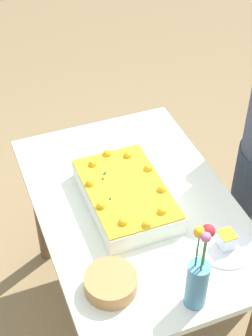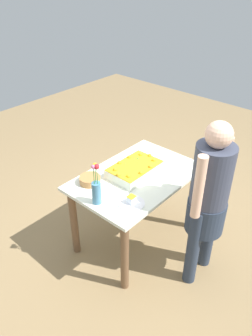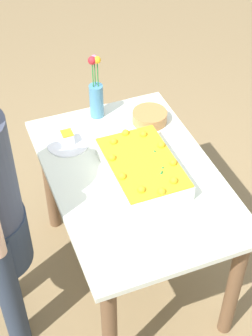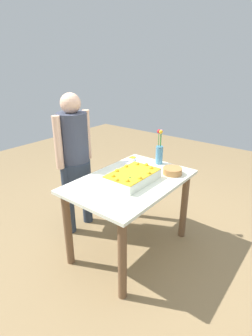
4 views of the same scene
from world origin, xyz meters
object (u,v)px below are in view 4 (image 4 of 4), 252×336
Objects in this scene: cake_knife at (86,192)px; flower_vase at (159,152)px; sheet_cake at (133,177)px; person_standing at (75,156)px; fruit_bowl at (172,171)px; serving_plate_with_slice at (133,162)px.

flower_vase is at bearing -15.36° from cake_knife.
person_standing is (-0.04, 0.73, 0.04)m from sheet_cake.
sheet_cake is 0.32× the size of person_standing.
sheet_cake is 0.44m from cake_knife.
fruit_bowl is at bearing -121.86° from flower_vase.
cake_knife is 0.86m from fruit_bowl.
serving_plate_with_slice reaches higher than cake_knife.
person_standing reaches higher than sheet_cake.
cake_knife is 0.64× the size of flower_vase.
person_standing is (0.37, 0.55, 0.09)m from cake_knife.
person_standing is (-0.40, 0.92, 0.06)m from fruit_bowl.
flower_vase is at bearing -51.29° from serving_plate_with_slice.
flower_vase is 0.88m from person_standing.
fruit_bowl is (0.37, -0.20, -0.02)m from sheet_cake.
fruit_bowl is 0.12× the size of person_standing.
cake_knife is (-0.75, -0.08, -0.02)m from serving_plate_with_slice.
cake_knife is 0.16× the size of person_standing.
sheet_cake is 0.53m from flower_vase.
person_standing reaches higher than serving_plate_with_slice.
person_standing is at bearing 129.58° from serving_plate_with_slice.
serving_plate_with_slice is 0.76m from cake_knife.
serving_plate_with_slice is 1.17× the size of fruit_bowl.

